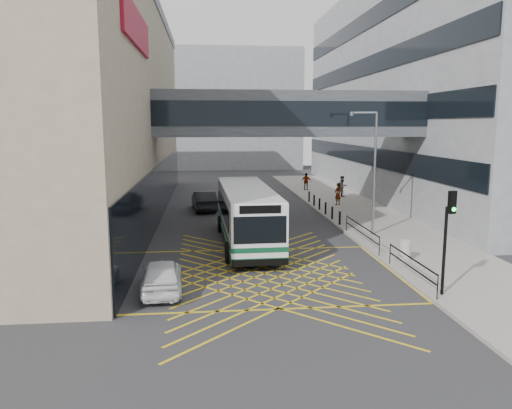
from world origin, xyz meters
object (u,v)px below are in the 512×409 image
object	(u,v)px
car_white	(162,275)
street_lamp	(372,165)
traffic_light	(448,228)
pedestrian_a	(338,194)
pedestrian_c	(306,182)
car_silver	(242,196)
litter_bin	(405,250)
bus	(246,214)
pedestrian_b	(342,187)
car_dark	(204,200)

from	to	relation	value
car_white	street_lamp	xyz separation A→B (m)	(11.82, 9.09, 3.68)
traffic_light	pedestrian_a	distance (m)	22.36
pedestrian_c	street_lamp	bearing A→B (deg)	109.65
car_silver	traffic_light	size ratio (longest dim) A/B	0.99
car_silver	pedestrian_a	world-z (taller)	pedestrian_a
car_white	litter_bin	xyz separation A→B (m)	(11.66, 3.18, -0.05)
bus	car_silver	size ratio (longest dim) A/B	2.85
litter_bin	pedestrian_b	xyz separation A→B (m)	(2.75, 21.42, 0.48)
car_white	pedestrian_b	xyz separation A→B (m)	(14.41, 24.61, 0.43)
car_white	litter_bin	size ratio (longest dim) A/B	4.47
bus	pedestrian_a	xyz separation A→B (m)	(8.64, 12.20, -0.69)
bus	pedestrian_a	bearing A→B (deg)	53.35
car_white	litter_bin	bearing A→B (deg)	-167.82
bus	pedestrian_c	size ratio (longest dim) A/B	6.79
traffic_light	pedestrian_b	xyz separation A→B (m)	(3.25, 26.60, -1.74)
car_white	pedestrian_b	size ratio (longest dim) A/B	2.26
bus	car_dark	distance (m)	11.94
bus	car_white	world-z (taller)	bus
bus	litter_bin	xyz separation A→B (m)	(7.51, -4.85, -1.11)
traffic_light	bus	bearing A→B (deg)	104.18
car_dark	pedestrian_b	size ratio (longest dim) A/B	2.58
traffic_light	pedestrian_c	bearing A→B (deg)	67.59
car_silver	litter_bin	distance (m)	20.91
bus	car_white	distance (m)	9.10
litter_bin	pedestrian_c	bearing A→B (deg)	89.12
pedestrian_b	traffic_light	bearing A→B (deg)	-122.62
car_dark	pedestrian_a	xyz separation A→B (m)	(11.10, 0.56, 0.29)
bus	car_silver	world-z (taller)	bus
street_lamp	pedestrian_c	distance (m)	21.01
car_white	pedestrian_a	world-z (taller)	pedestrian_a
car_white	street_lamp	distance (m)	15.36
car_silver	street_lamp	bearing A→B (deg)	116.13
bus	pedestrian_b	world-z (taller)	bus
car_silver	pedestrian_b	world-z (taller)	pedestrian_b
car_silver	car_dark	bearing A→B (deg)	45.23
car_dark	car_silver	bearing A→B (deg)	-140.89
car_white	pedestrian_b	world-z (taller)	pedestrian_b
street_lamp	pedestrian_a	distance (m)	11.67
street_lamp	litter_bin	distance (m)	6.98
litter_bin	pedestrian_b	size ratio (longest dim) A/B	0.51
litter_bin	pedestrian_a	size ratio (longest dim) A/B	0.54
car_silver	street_lamp	world-z (taller)	street_lamp
car_white	car_dark	distance (m)	19.75
car_dark	litter_bin	size ratio (longest dim) A/B	5.10
traffic_light	pedestrian_a	size ratio (longest dim) A/B	2.29
street_lamp	pedestrian_c	world-z (taller)	street_lamp
pedestrian_a	pedestrian_c	size ratio (longest dim) A/B	1.05
bus	litter_bin	bearing A→B (deg)	-34.22
pedestrian_c	car_white	bearing A→B (deg)	88.31
pedestrian_c	litter_bin	bearing A→B (deg)	109.45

